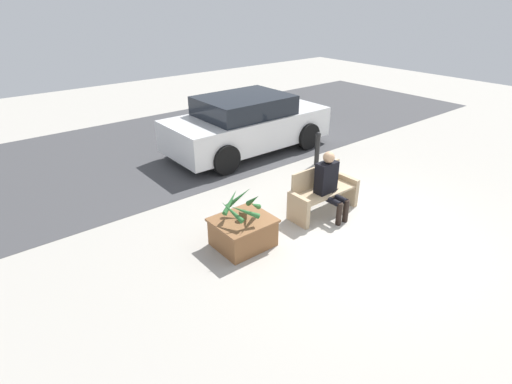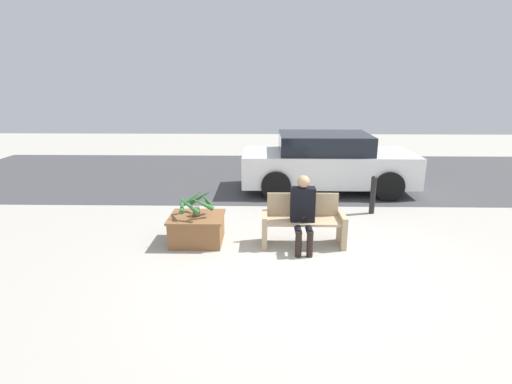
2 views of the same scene
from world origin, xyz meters
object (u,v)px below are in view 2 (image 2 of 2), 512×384
(potted_plant, at_px, (195,202))
(bollard_post, at_px, (373,194))
(person_seated, at_px, (303,210))
(planter_box, at_px, (197,228))
(parked_car, at_px, (326,162))
(bench, at_px, (303,222))

(potted_plant, distance_m, bollard_post, 3.82)
(person_seated, relative_size, bollard_post, 1.51)
(potted_plant, bearing_deg, planter_box, 37.07)
(planter_box, distance_m, parked_car, 4.40)
(bench, height_order, person_seated, person_seated)
(potted_plant, height_order, parked_car, parked_car)
(bench, bearing_deg, potted_plant, 179.46)
(bench, height_order, potted_plant, potted_plant)
(potted_plant, distance_m, parked_car, 4.38)
(planter_box, height_order, parked_car, parked_car)
(parked_car, bearing_deg, bench, -104.57)
(potted_plant, bearing_deg, bollard_post, 25.30)
(potted_plant, xyz_separation_m, bollard_post, (3.44, 1.63, -0.31))
(parked_car, bearing_deg, person_seated, -104.31)
(person_seated, distance_m, bollard_post, 2.46)
(parked_car, bearing_deg, planter_box, -128.48)
(bench, bearing_deg, bollard_post, 45.60)
(parked_car, relative_size, bollard_post, 5.17)
(person_seated, relative_size, planter_box, 1.34)
(parked_car, height_order, bollard_post, parked_car)
(bollard_post, bearing_deg, parked_car, 111.67)
(planter_box, xyz_separation_m, potted_plant, (-0.01, -0.01, 0.48))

